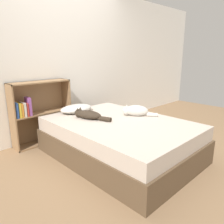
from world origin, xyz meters
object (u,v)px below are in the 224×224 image
bed (120,139)px  cat_dark (88,115)px  pillow (76,109)px  cat_light (135,111)px  bookshelf (38,112)px

bed → cat_dark: (-0.23, 0.40, 0.31)m
pillow → cat_dark: size_ratio=0.95×
cat_light → bed: bearing=59.2°
bed → cat_dark: 0.55m
bed → bookshelf: size_ratio=2.04×
pillow → cat_dark: bearing=-102.4°
cat_dark → bookshelf: 0.89m
cat_light → bookshelf: 1.50m
bed → cat_dark: size_ratio=3.61×
bed → pillow: 0.87m
bed → bookshelf: (-0.56, 1.23, 0.26)m
cat_light → cat_dark: size_ratio=0.79×
cat_dark → bookshelf: size_ratio=0.57×
pillow → cat_light: (0.49, -0.76, 0.02)m
bed → bookshelf: bookshelf is taller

